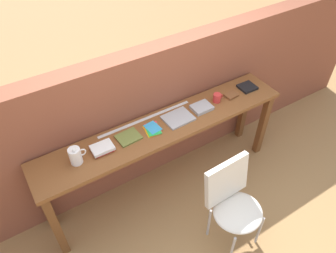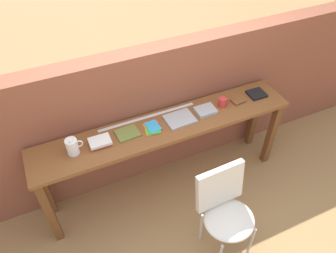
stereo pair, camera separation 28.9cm
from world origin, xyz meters
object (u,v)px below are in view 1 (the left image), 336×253
at_px(pamphlet_pile_colourful, 152,129).
at_px(leather_journal_brown, 231,95).
at_px(pitcher_white, 76,156).
at_px(book_open_centre, 178,118).
at_px(mug, 217,98).
at_px(book_repair_rightmost, 247,87).
at_px(book_stack_leftmost, 102,148).
at_px(chair_white_moulded, 234,201).
at_px(magazine_cycling, 129,137).

relative_size(pamphlet_pile_colourful, leather_journal_brown, 1.50).
relative_size(pitcher_white, book_open_centre, 0.68).
distance_m(book_open_centre, leather_journal_brown, 0.65).
height_order(mug, book_repair_rightmost, mug).
xyz_separation_m(book_stack_leftmost, book_repair_rightmost, (1.64, 0.01, -0.01)).
relative_size(chair_white_moulded, book_repair_rightmost, 5.20).
xyz_separation_m(pitcher_white, leather_journal_brown, (1.64, 0.01, -0.07)).
height_order(chair_white_moulded, book_open_centre, book_open_centre).
bearing_deg(magazine_cycling, pamphlet_pile_colourful, -8.70).
height_order(magazine_cycling, book_repair_rightmost, book_repair_rightmost).
height_order(pamphlet_pile_colourful, leather_journal_brown, leather_journal_brown).
relative_size(book_open_centre, leather_journal_brown, 2.07).
distance_m(pamphlet_pile_colourful, leather_journal_brown, 0.93).
xyz_separation_m(pitcher_white, book_repair_rightmost, (1.87, 0.03, -0.06)).
distance_m(magazine_cycling, mug, 0.98).
height_order(chair_white_moulded, book_repair_rightmost, book_repair_rightmost).
height_order(pamphlet_pile_colourful, mug, mug).
height_order(magazine_cycling, mug, mug).
bearing_deg(book_stack_leftmost, pitcher_white, -177.09).
distance_m(chair_white_moulded, mug, 1.02).
bearing_deg(book_stack_leftmost, chair_white_moulded, -45.73).
height_order(pitcher_white, book_stack_leftmost, pitcher_white).
bearing_deg(mug, book_stack_leftmost, -179.53).
relative_size(pitcher_white, mug, 1.67).
bearing_deg(book_open_centre, magazine_cycling, 175.98).
xyz_separation_m(chair_white_moulded, pamphlet_pile_colourful, (-0.32, 0.82, 0.36)).
distance_m(pitcher_white, book_repair_rightmost, 1.87).
distance_m(magazine_cycling, leather_journal_brown, 1.16).
bearing_deg(pitcher_white, leather_journal_brown, 0.39).
bearing_deg(leather_journal_brown, mug, 172.24).
height_order(chair_white_moulded, book_stack_leftmost, book_stack_leftmost).
bearing_deg(pamphlet_pile_colourful, pitcher_white, -179.47).
xyz_separation_m(pitcher_white, book_open_centre, (0.99, 0.01, -0.07)).
relative_size(chair_white_moulded, book_open_centre, 3.31).
bearing_deg(pamphlet_pile_colourful, leather_journal_brown, 0.27).
xyz_separation_m(book_stack_leftmost, mug, (1.23, 0.01, 0.02)).
distance_m(chair_white_moulded, magazine_cycling, 1.07).
xyz_separation_m(book_stack_leftmost, leather_journal_brown, (1.41, -0.00, -0.01)).
bearing_deg(book_stack_leftmost, pamphlet_pile_colourful, -0.60).
distance_m(book_stack_leftmost, leather_journal_brown, 1.41).
relative_size(book_open_centre, mug, 2.45).
xyz_separation_m(pitcher_white, magazine_cycling, (0.48, 0.03, -0.07)).
bearing_deg(leather_journal_brown, chair_white_moulded, -130.47).
relative_size(pitcher_white, leather_journal_brown, 1.41).
distance_m(pitcher_white, book_stack_leftmost, 0.24).
xyz_separation_m(pitcher_white, mug, (1.46, 0.02, -0.03)).
distance_m(leather_journal_brown, book_repair_rightmost, 0.23).
relative_size(pitcher_white, book_repair_rightmost, 1.07).
distance_m(pitcher_white, magazine_cycling, 0.49).
bearing_deg(chair_white_moulded, mug, 62.90).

